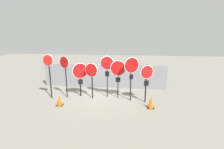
{
  "coord_description": "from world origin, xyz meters",
  "views": [
    {
      "loc": [
        1.86,
        -9.66,
        3.79
      ],
      "look_at": [
        0.79,
        0.0,
        1.44
      ],
      "focal_mm": 28.0,
      "sensor_mm": 36.0,
      "label": 1
    }
  ],
  "objects_px": {
    "stop_sign_1": "(65,67)",
    "stop_sign_7": "(147,76)",
    "stop_sign_5": "(118,71)",
    "stop_sign_6": "(131,69)",
    "stop_sign_0": "(49,67)",
    "stop_sign_4": "(107,66)",
    "stop_sign_2": "(80,74)",
    "traffic_cone_1": "(151,102)",
    "stop_sign_3": "(91,73)",
    "traffic_cone_0": "(60,100)"
  },
  "relations": [
    {
      "from": "stop_sign_1",
      "to": "stop_sign_7",
      "type": "bearing_deg",
      "value": 23.13
    },
    {
      "from": "stop_sign_5",
      "to": "stop_sign_6",
      "type": "height_order",
      "value": "stop_sign_6"
    },
    {
      "from": "stop_sign_0",
      "to": "stop_sign_4",
      "type": "distance_m",
      "value": 3.32
    },
    {
      "from": "stop_sign_2",
      "to": "stop_sign_5",
      "type": "height_order",
      "value": "stop_sign_5"
    },
    {
      "from": "stop_sign_0",
      "to": "traffic_cone_1",
      "type": "distance_m",
      "value": 5.96
    },
    {
      "from": "stop_sign_3",
      "to": "stop_sign_5",
      "type": "distance_m",
      "value": 1.52
    },
    {
      "from": "stop_sign_1",
      "to": "stop_sign_5",
      "type": "relative_size",
      "value": 1.1
    },
    {
      "from": "stop_sign_1",
      "to": "traffic_cone_0",
      "type": "distance_m",
      "value": 1.96
    },
    {
      "from": "stop_sign_3",
      "to": "traffic_cone_0",
      "type": "height_order",
      "value": "stop_sign_3"
    },
    {
      "from": "stop_sign_3",
      "to": "stop_sign_7",
      "type": "bearing_deg",
      "value": 13.26
    },
    {
      "from": "stop_sign_4",
      "to": "stop_sign_7",
      "type": "xyz_separation_m",
      "value": [
        2.23,
        -0.56,
        -0.4
      ]
    },
    {
      "from": "stop_sign_7",
      "to": "traffic_cone_1",
      "type": "height_order",
      "value": "stop_sign_7"
    },
    {
      "from": "stop_sign_0",
      "to": "stop_sign_5",
      "type": "bearing_deg",
      "value": 14.69
    },
    {
      "from": "stop_sign_0",
      "to": "stop_sign_4",
      "type": "bearing_deg",
      "value": 17.83
    },
    {
      "from": "stop_sign_1",
      "to": "stop_sign_4",
      "type": "xyz_separation_m",
      "value": [
        2.4,
        0.34,
        0.04
      ]
    },
    {
      "from": "stop_sign_0",
      "to": "stop_sign_3",
      "type": "xyz_separation_m",
      "value": [
        2.42,
        0.21,
        -0.31
      ]
    },
    {
      "from": "stop_sign_1",
      "to": "stop_sign_3",
      "type": "distance_m",
      "value": 1.58
    },
    {
      "from": "stop_sign_6",
      "to": "stop_sign_3",
      "type": "bearing_deg",
      "value": 150.31
    },
    {
      "from": "stop_sign_1",
      "to": "stop_sign_7",
      "type": "distance_m",
      "value": 4.65
    },
    {
      "from": "traffic_cone_1",
      "to": "stop_sign_6",
      "type": "bearing_deg",
      "value": 139.77
    },
    {
      "from": "stop_sign_6",
      "to": "stop_sign_0",
      "type": "bearing_deg",
      "value": 154.43
    },
    {
      "from": "stop_sign_4",
      "to": "stop_sign_7",
      "type": "bearing_deg",
      "value": -8.12
    },
    {
      "from": "stop_sign_0",
      "to": "stop_sign_7",
      "type": "bearing_deg",
      "value": 8.27
    },
    {
      "from": "stop_sign_1",
      "to": "stop_sign_2",
      "type": "xyz_separation_m",
      "value": [
        0.79,
        0.31,
        -0.44
      ]
    },
    {
      "from": "stop_sign_1",
      "to": "stop_sign_7",
      "type": "xyz_separation_m",
      "value": [
        4.63,
        -0.22,
        -0.37
      ]
    },
    {
      "from": "stop_sign_1",
      "to": "stop_sign_3",
      "type": "relative_size",
      "value": 1.15
    },
    {
      "from": "stop_sign_2",
      "to": "traffic_cone_1",
      "type": "bearing_deg",
      "value": -48.66
    },
    {
      "from": "stop_sign_3",
      "to": "stop_sign_4",
      "type": "distance_m",
      "value": 0.98
    },
    {
      "from": "stop_sign_0",
      "to": "traffic_cone_1",
      "type": "relative_size",
      "value": 4.1
    },
    {
      "from": "stop_sign_0",
      "to": "traffic_cone_1",
      "type": "bearing_deg",
      "value": 0.78
    },
    {
      "from": "traffic_cone_0",
      "to": "stop_sign_3",
      "type": "bearing_deg",
      "value": 38.1
    },
    {
      "from": "stop_sign_3",
      "to": "stop_sign_6",
      "type": "height_order",
      "value": "stop_sign_6"
    },
    {
      "from": "stop_sign_5",
      "to": "stop_sign_2",
      "type": "bearing_deg",
      "value": 175.86
    },
    {
      "from": "stop_sign_4",
      "to": "stop_sign_6",
      "type": "distance_m",
      "value": 1.48
    },
    {
      "from": "stop_sign_0",
      "to": "stop_sign_2",
      "type": "bearing_deg",
      "value": 25.48
    },
    {
      "from": "stop_sign_2",
      "to": "traffic_cone_1",
      "type": "height_order",
      "value": "stop_sign_2"
    },
    {
      "from": "stop_sign_5",
      "to": "stop_sign_7",
      "type": "height_order",
      "value": "stop_sign_5"
    },
    {
      "from": "stop_sign_0",
      "to": "stop_sign_4",
      "type": "relative_size",
      "value": 1.05
    },
    {
      "from": "stop_sign_1",
      "to": "stop_sign_5",
      "type": "height_order",
      "value": "stop_sign_1"
    },
    {
      "from": "stop_sign_2",
      "to": "stop_sign_6",
      "type": "distance_m",
      "value": 3.08
    },
    {
      "from": "stop_sign_5",
      "to": "traffic_cone_0",
      "type": "xyz_separation_m",
      "value": [
        -3.0,
        -1.39,
        -1.39
      ]
    },
    {
      "from": "stop_sign_0",
      "to": "stop_sign_1",
      "type": "bearing_deg",
      "value": 21.29
    },
    {
      "from": "stop_sign_3",
      "to": "traffic_cone_1",
      "type": "xyz_separation_m",
      "value": [
        3.29,
        -0.99,
        -1.23
      ]
    },
    {
      "from": "stop_sign_6",
      "to": "stop_sign_7",
      "type": "height_order",
      "value": "stop_sign_6"
    },
    {
      "from": "stop_sign_2",
      "to": "stop_sign_1",
      "type": "bearing_deg",
      "value": 170.31
    },
    {
      "from": "stop_sign_7",
      "to": "traffic_cone_1",
      "type": "bearing_deg",
      "value": -97.34
    },
    {
      "from": "stop_sign_0",
      "to": "traffic_cone_0",
      "type": "bearing_deg",
      "value": -37.83
    },
    {
      "from": "stop_sign_0",
      "to": "traffic_cone_1",
      "type": "xyz_separation_m",
      "value": [
        5.71,
        -0.78,
        -1.54
      ]
    },
    {
      "from": "stop_sign_3",
      "to": "traffic_cone_1",
      "type": "distance_m",
      "value": 3.65
    },
    {
      "from": "stop_sign_1",
      "to": "traffic_cone_0",
      "type": "xyz_separation_m",
      "value": [
        0.05,
        -1.17,
        -1.57
      ]
    }
  ]
}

